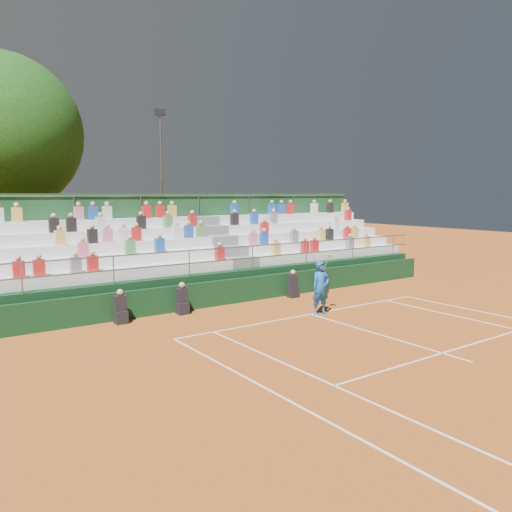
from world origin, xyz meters
TOP-DOWN VIEW (x-y plane):
  - ground at (0.00, 0.00)m, footprint 90.00×90.00m
  - courtside_wall at (0.00, 3.20)m, footprint 20.00×0.15m
  - line_officials at (-1.37, 2.75)m, footprint 9.65×0.40m
  - grandstand at (-0.01, 6.44)m, footprint 20.00×5.20m
  - tennis_player at (0.31, -0.17)m, footprint 0.92×0.56m
  - tree_east at (-7.93, 13.47)m, footprint 7.60×7.60m
  - floodlight_mast at (0.27, 13.34)m, footprint 0.60×0.25m

SIDE VIEW (x-z plane):
  - ground at x=0.00m, z-range 0.00..0.00m
  - line_officials at x=-1.37m, z-range -0.12..1.07m
  - courtside_wall at x=0.00m, z-range 0.00..1.00m
  - tennis_player at x=0.31m, z-range -0.12..2.10m
  - grandstand at x=-0.01m, z-range -1.13..3.27m
  - floodlight_mast at x=0.27m, z-range 0.69..9.83m
  - tree_east at x=-7.93m, z-range 1.72..12.78m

